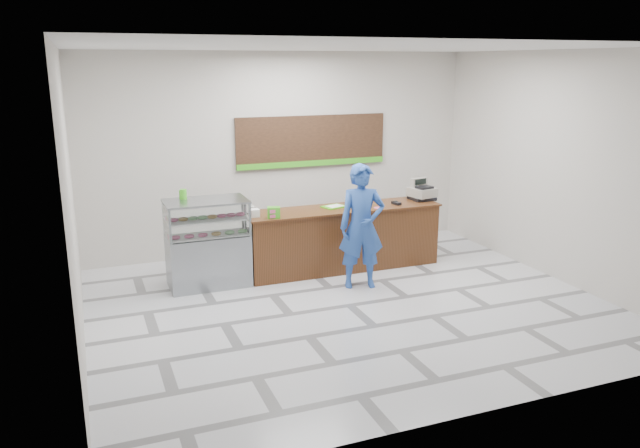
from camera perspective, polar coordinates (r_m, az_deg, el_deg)
name	(u,v)px	position (r m, az deg, el deg)	size (l,w,h in m)	color
floor	(350,305)	(8.84, 2.75, -7.44)	(7.00, 7.00, 0.00)	silver
back_wall	(282,153)	(11.11, -3.47, 6.47)	(7.00, 7.00, 0.00)	beige
ceiling	(353,47)	(8.20, 3.06, 15.86)	(7.00, 7.00, 0.00)	silver
sales_counter	(343,238)	(10.23, 2.07, -1.29)	(3.26, 0.76, 1.03)	#572D16
display_case	(208,242)	(9.56, -10.24, -1.67)	(1.22, 0.72, 1.33)	gray
menu_board	(312,142)	(11.23, -0.73, 7.53)	(2.80, 0.06, 0.90)	black
cash_register	(422,192)	(10.81, 9.28, 2.92)	(0.45, 0.47, 0.36)	black
card_terminal	(396,203)	(10.39, 6.99, 1.91)	(0.09, 0.18, 0.04)	black
serving_tray	(334,207)	(10.12, 1.27, 1.60)	(0.42, 0.35, 0.02)	#49BE12
napkin_box	(254,213)	(9.54, -6.02, 1.01)	(0.14, 0.14, 0.12)	white
straw_cup	(252,210)	(9.68, -6.28, 1.25)	(0.09, 0.09, 0.13)	silver
promo_box	(274,212)	(9.43, -4.26, 1.06)	(0.19, 0.13, 0.17)	green
donut_decal	(379,208)	(10.11, 5.40, 1.48)	(0.16, 0.16, 0.00)	#D55182
green_cup_left	(182,195)	(9.53, -12.50, 2.64)	(0.09, 0.09, 0.13)	green
green_cup_right	(184,194)	(9.52, -12.37, 2.68)	(0.10, 0.10, 0.15)	green
customer	(362,226)	(9.31, 3.84, -0.22)	(0.69, 0.45, 1.88)	#274FA5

